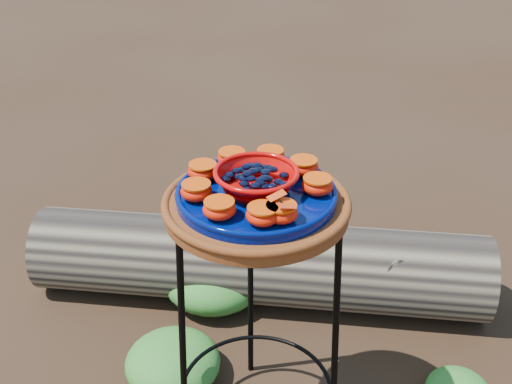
{
  "coord_description": "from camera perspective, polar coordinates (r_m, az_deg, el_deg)",
  "views": [
    {
      "loc": [
        -0.09,
        -1.21,
        1.45
      ],
      "look_at": [
        -0.0,
        0.0,
        0.75
      ],
      "focal_mm": 45.0,
      "sensor_mm": 36.0,
      "label": 1
    }
  ],
  "objects": [
    {
      "name": "foliage_left",
      "position": [
        1.98,
        -7.42,
        -14.68
      ],
      "size": [
        0.28,
        0.28,
        0.14
      ],
      "primitive_type": "ellipsoid",
      "color": "#347126",
      "rests_on": "ground"
    },
    {
      "name": "cobalt_plate",
      "position": [
        1.41,
        0.03,
        -0.3
      ],
      "size": [
        0.35,
        0.35,
        0.02
      ],
      "primitive_type": "cylinder",
      "color": "#00074B",
      "rests_on": "terracotta_saucer"
    },
    {
      "name": "orange_half_0",
      "position": [
        1.29,
        2.26,
        -1.85
      ],
      "size": [
        0.07,
        0.07,
        0.04
      ],
      "primitive_type": "ellipsoid",
      "color": "red",
      "rests_on": "cobalt_plate"
    },
    {
      "name": "orange_half_6",
      "position": [
        1.37,
        -5.32,
        0.07
      ],
      "size": [
        0.07,
        0.07,
        0.04
      ],
      "primitive_type": "ellipsoid",
      "color": "red",
      "rests_on": "cobalt_plate"
    },
    {
      "name": "orange_half_5",
      "position": [
        1.45,
        -4.75,
        1.84
      ],
      "size": [
        0.07,
        0.07,
        0.04
      ],
      "primitive_type": "ellipsoid",
      "color": "red",
      "rests_on": "cobalt_plate"
    },
    {
      "name": "red_bowl",
      "position": [
        1.39,
        0.03,
        1.0
      ],
      "size": [
        0.18,
        0.18,
        0.05
      ],
      "primitive_type": null,
      "color": "#C00704",
      "rests_on": "cobalt_plate"
    },
    {
      "name": "orange_half_2",
      "position": [
        1.46,
        4.24,
        2.25
      ],
      "size": [
        0.07,
        0.07,
        0.04
      ],
      "primitive_type": "ellipsoid",
      "color": "red",
      "rests_on": "cobalt_plate"
    },
    {
      "name": "plant_stand",
      "position": [
        1.64,
        0.02,
        -12.31
      ],
      "size": [
        0.44,
        0.44,
        0.7
      ],
      "primitive_type": null,
      "color": "black",
      "rests_on": "ground"
    },
    {
      "name": "terracotta_saucer",
      "position": [
        1.42,
        0.03,
        -1.29
      ],
      "size": [
        0.41,
        0.41,
        0.03
      ],
      "primitive_type": "cylinder",
      "color": "#672E0A",
      "rests_on": "plant_stand"
    },
    {
      "name": "butterfly",
      "position": [
        1.27,
        2.28,
        -0.86
      ],
      "size": [
        0.09,
        0.08,
        0.01
      ],
      "primitive_type": null,
      "rotation": [
        0.0,
        0.0,
        0.35
      ],
      "color": "red",
      "rests_on": "orange_half_0"
    },
    {
      "name": "orange_half_8",
      "position": [
        1.28,
        0.6,
        -2.07
      ],
      "size": [
        0.07,
        0.07,
        0.04
      ],
      "primitive_type": "ellipsoid",
      "color": "red",
      "rests_on": "cobalt_plate"
    },
    {
      "name": "orange_half_3",
      "position": [
        1.51,
        1.28,
        3.16
      ],
      "size": [
        0.07,
        0.07,
        0.04
      ],
      "primitive_type": "ellipsoid",
      "color": "red",
      "rests_on": "cobalt_plate"
    },
    {
      "name": "orange_half_4",
      "position": [
        1.5,
        -2.16,
        3.01
      ],
      "size": [
        0.07,
        0.07,
        0.04
      ],
      "primitive_type": "ellipsoid",
      "color": "red",
      "rests_on": "cobalt_plate"
    },
    {
      "name": "driftwood_log",
      "position": [
        2.22,
        0.2,
        -6.28
      ],
      "size": [
        1.59,
        0.7,
        0.29
      ],
      "primitive_type": null,
      "rotation": [
        0.0,
        0.0,
        -0.2
      ],
      "color": "black",
      "rests_on": "ground"
    },
    {
      "name": "foliage_back",
      "position": [
        2.25,
        -3.75,
        -7.56
      ],
      "size": [
        0.35,
        0.35,
        0.17
      ],
      "primitive_type": "ellipsoid",
      "color": "#347126",
      "rests_on": "ground"
    },
    {
      "name": "orange_half_1",
      "position": [
        1.39,
        5.47,
        0.58
      ],
      "size": [
        0.07,
        0.07,
        0.04
      ],
      "primitive_type": "ellipsoid",
      "color": "red",
      "rests_on": "cobalt_plate"
    },
    {
      "name": "glass_gems",
      "position": [
        1.37,
        0.03,
        2.32
      ],
      "size": [
        0.14,
        0.14,
        0.02
      ],
      "primitive_type": null,
      "color": "black",
      "rests_on": "red_bowl"
    },
    {
      "name": "orange_half_7",
      "position": [
        1.3,
        -3.27,
        -1.54
      ],
      "size": [
        0.07,
        0.07,
        0.04
      ],
      "primitive_type": "ellipsoid",
      "color": "red",
      "rests_on": "cobalt_plate"
    }
  ]
}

